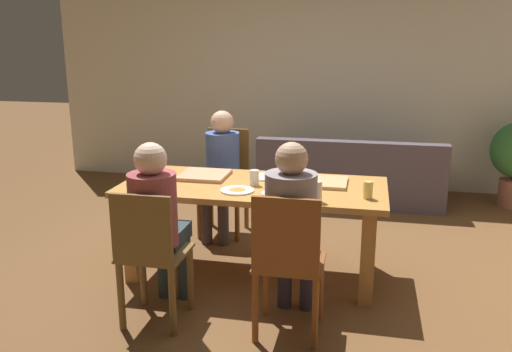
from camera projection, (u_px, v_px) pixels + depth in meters
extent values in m
plane|color=brown|center=(253.00, 274.00, 4.26)|extent=(20.00, 20.00, 0.00)
cube|color=silver|center=(302.00, 70.00, 6.59)|extent=(6.41, 0.12, 2.86)
cube|color=#BF833D|center=(253.00, 187.00, 4.08)|extent=(2.01, 0.89, 0.04)
cube|color=#BD7F41|center=(131.00, 239.00, 4.05)|extent=(0.10, 0.10, 0.70)
cube|color=#BD7F41|center=(367.00, 258.00, 3.69)|extent=(0.10, 0.10, 0.70)
cube|color=#BD7F41|center=(163.00, 212.00, 4.65)|extent=(0.10, 0.10, 0.70)
cube|color=#BD7F41|center=(368.00, 227.00, 4.29)|extent=(0.10, 0.10, 0.70)
cylinder|color=brown|center=(266.00, 283.00, 3.57)|extent=(0.04, 0.04, 0.47)
cylinder|color=brown|center=(320.00, 288.00, 3.50)|extent=(0.04, 0.04, 0.47)
cylinder|color=brown|center=(255.00, 308.00, 3.25)|extent=(0.04, 0.04, 0.47)
cylinder|color=brown|center=(315.00, 314.00, 3.17)|extent=(0.04, 0.04, 0.47)
cube|color=brown|center=(290.00, 262.00, 3.31)|extent=(0.42, 0.40, 0.02)
cube|color=brown|center=(286.00, 236.00, 3.07)|extent=(0.40, 0.03, 0.47)
cylinder|color=#322D3F|center=(285.00, 274.00, 3.68)|extent=(0.10, 0.10, 0.49)
cylinder|color=#322D3F|center=(307.00, 276.00, 3.65)|extent=(0.10, 0.10, 0.49)
cube|color=#322D3F|center=(294.00, 244.00, 3.45)|extent=(0.28, 0.33, 0.11)
cylinder|color=gray|center=(291.00, 214.00, 3.23)|extent=(0.32, 0.32, 0.51)
sphere|color=tan|center=(291.00, 159.00, 3.14)|extent=(0.20, 0.20, 0.20)
cylinder|color=brown|center=(237.00, 218.00, 4.87)|extent=(0.04, 0.04, 0.47)
cylinder|color=brown|center=(199.00, 215.00, 4.94)|extent=(0.04, 0.04, 0.47)
cylinder|color=brown|center=(246.00, 205.00, 5.23)|extent=(0.04, 0.04, 0.47)
cylinder|color=brown|center=(211.00, 203.00, 5.30)|extent=(0.04, 0.04, 0.47)
cube|color=brown|center=(223.00, 186.00, 5.02)|extent=(0.42, 0.44, 0.02)
cube|color=brown|center=(228.00, 154.00, 5.15)|extent=(0.40, 0.03, 0.50)
cylinder|color=#3E393C|center=(223.00, 220.00, 4.79)|extent=(0.10, 0.10, 0.49)
cylinder|color=#3E393C|center=(207.00, 218.00, 4.82)|extent=(0.10, 0.10, 0.49)
cube|color=#3E393C|center=(219.00, 184.00, 4.86)|extent=(0.28, 0.31, 0.11)
cylinder|color=#445FA2|center=(223.00, 156.00, 4.95)|extent=(0.32, 0.32, 0.45)
sphere|color=#E1AA8C|center=(222.00, 122.00, 4.87)|extent=(0.21, 0.21, 0.21)
cylinder|color=brown|center=(143.00, 274.00, 3.72)|extent=(0.05, 0.05, 0.47)
cylinder|color=brown|center=(190.00, 278.00, 3.65)|extent=(0.05, 0.05, 0.47)
cylinder|color=brown|center=(121.00, 296.00, 3.39)|extent=(0.05, 0.05, 0.47)
cylinder|color=brown|center=(173.00, 302.00, 3.32)|extent=(0.05, 0.05, 0.47)
cube|color=brown|center=(155.00, 253.00, 3.46)|extent=(0.41, 0.41, 0.02)
cube|color=brown|center=(141.00, 230.00, 3.22)|extent=(0.39, 0.03, 0.44)
cylinder|color=#2C3C43|center=(164.00, 265.00, 3.84)|extent=(0.10, 0.10, 0.49)
cylinder|color=#2C3C43|center=(184.00, 267.00, 3.81)|extent=(0.10, 0.10, 0.49)
cube|color=#2C3C43|center=(165.00, 235.00, 3.60)|extent=(0.28, 0.34, 0.11)
cylinder|color=#984347|center=(153.00, 209.00, 3.38)|extent=(0.31, 0.31, 0.47)
sphere|color=beige|center=(150.00, 159.00, 3.30)|extent=(0.21, 0.21, 0.21)
cube|color=tan|center=(324.00, 182.00, 4.08)|extent=(0.35, 0.35, 0.03)
cube|color=tan|center=(204.00, 175.00, 4.28)|extent=(0.37, 0.37, 0.03)
cylinder|color=white|center=(278.00, 194.00, 3.81)|extent=(0.23, 0.23, 0.01)
cone|color=#C67D4A|center=(278.00, 192.00, 3.81)|extent=(0.11, 0.11, 0.02)
cylinder|color=white|center=(237.00, 190.00, 3.89)|extent=(0.25, 0.25, 0.01)
cone|color=#C68435|center=(237.00, 189.00, 3.88)|extent=(0.12, 0.12, 0.02)
cylinder|color=white|center=(266.00, 177.00, 4.27)|extent=(0.25, 0.25, 0.01)
cylinder|color=silver|center=(317.00, 192.00, 3.62)|extent=(0.07, 0.07, 0.15)
cylinder|color=#BC4F28|center=(150.00, 172.00, 4.22)|extent=(0.06, 0.06, 0.10)
cylinder|color=#E4C966|center=(368.00, 190.00, 3.70)|extent=(0.07, 0.07, 0.12)
cylinder|color=silver|center=(254.00, 178.00, 4.03)|extent=(0.07, 0.07, 0.12)
cube|color=#524852|center=(350.00, 183.00, 6.18)|extent=(2.05, 0.87, 0.38)
cube|color=#524852|center=(350.00, 158.00, 5.75)|extent=(2.05, 0.16, 0.37)
cube|color=#524852|center=(272.00, 156.00, 6.29)|extent=(0.20, 0.82, 0.18)
cube|color=#524852|center=(435.00, 163.00, 5.92)|extent=(0.20, 0.82, 0.18)
cylinder|color=#AE6852|center=(512.00, 193.00, 5.91)|extent=(0.29, 0.29, 0.31)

